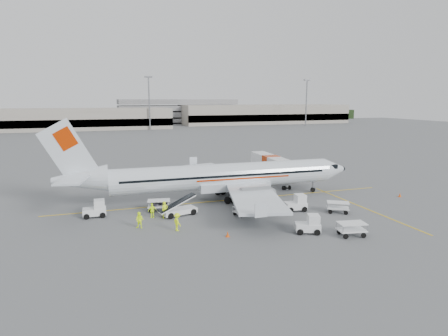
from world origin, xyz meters
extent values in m
plane|color=#56595B|center=(0.00, 0.00, 0.00)|extent=(360.00, 360.00, 0.00)
cube|color=yellow|center=(0.00, 0.00, 0.01)|extent=(44.00, 0.20, 0.01)
cube|color=yellow|center=(14.00, -8.00, 0.01)|extent=(0.20, 20.00, 0.01)
cone|color=#E54E0C|center=(21.87, -5.50, 0.28)|extent=(0.34, 0.34, 0.56)
cone|color=#E54E0C|center=(-3.23, 12.91, 0.35)|extent=(0.44, 0.44, 0.71)
cone|color=#E54E0C|center=(-4.32, -12.23, 0.27)|extent=(0.33, 0.33, 0.55)
imported|color=#DCFF13|center=(-8.93, -4.80, 0.92)|extent=(0.75, 0.58, 1.85)
imported|color=#DCFF13|center=(-11.84, -7.29, 0.83)|extent=(1.01, 0.94, 1.67)
imported|color=#DCFF13|center=(-8.43, -9.12, 0.89)|extent=(0.95, 1.28, 1.77)
imported|color=#DCFF13|center=(-10.20, -4.29, 0.80)|extent=(0.99, 0.54, 1.60)
camera|label=1|loc=(-14.97, -43.52, 12.53)|focal=30.00mm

